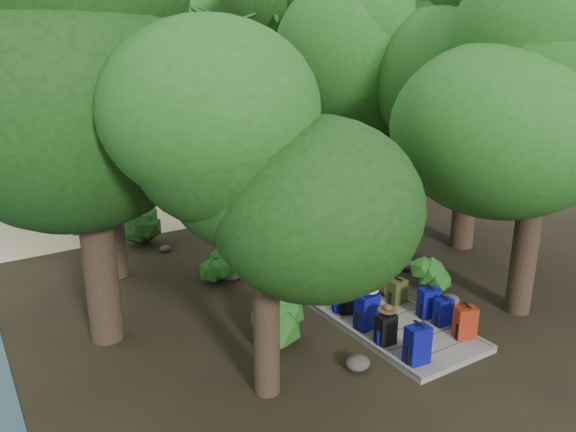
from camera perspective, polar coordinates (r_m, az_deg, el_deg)
ground at (r=14.38m, az=2.04°, el=-5.97°), size 120.00×120.00×0.00m
sand_beach at (r=28.48m, az=-16.33°, el=5.33°), size 40.00×22.00×0.02m
boardwalk at (r=15.13m, az=-0.08°, el=-4.47°), size 2.00×12.00×0.12m
backpack_left_a at (r=10.62m, az=13.02°, el=-12.44°), size 0.46×0.35×0.80m
backpack_left_b at (r=11.11m, az=9.90°, el=-11.14°), size 0.38×0.28×0.68m
backpack_left_c at (r=11.59m, az=8.01°, el=-9.37°), size 0.46×0.34×0.83m
backpack_left_d at (r=12.26m, az=5.46°, el=-8.32°), size 0.46×0.40×0.58m
backpack_right_a at (r=11.69m, az=17.57°, el=-10.13°), size 0.47×0.40×0.72m
backpack_right_b at (r=12.08m, az=15.49°, el=-9.23°), size 0.38×0.29×0.63m
backpack_right_c at (r=12.31m, az=14.11°, el=-8.38°), size 0.47×0.38×0.70m
backpack_right_d at (r=12.78m, az=11.04°, el=-7.42°), size 0.40×0.30×0.59m
duffel_right_khaki at (r=13.17m, az=10.26°, el=-7.07°), size 0.63×0.71×0.39m
duffel_right_black at (r=13.51m, az=8.51°, el=-6.34°), size 0.47×0.66×0.39m
suitcase_on_boardwalk at (r=12.18m, az=6.15°, el=-8.43°), size 0.45×0.33×0.62m
lone_suitcase_on_sand at (r=20.86m, az=-9.26°, el=2.42°), size 0.45×0.29×0.66m
hat_brown at (r=11.00m, az=10.08°, el=-9.13°), size 0.38×0.38×0.11m
hat_white at (r=11.40m, az=8.24°, el=-7.19°), size 0.37×0.37×0.12m
kayak at (r=21.35m, az=-21.04°, el=1.38°), size 0.98×3.59×0.36m
sun_lounger at (r=23.56m, az=-4.82°, el=4.22°), size 1.04×1.80×0.55m
tree_right_a at (r=12.45m, az=24.22°, el=7.11°), size 4.58×4.58×7.63m
tree_right_b at (r=16.08m, az=18.64°, el=12.69°), size 5.17×5.17×9.23m
tree_right_c at (r=16.60m, az=11.12°, el=12.70°), size 5.10×5.10×8.83m
tree_right_d at (r=19.11m, az=10.31°, el=14.87°), size 5.36×5.36×9.82m
tree_right_e at (r=21.26m, az=1.55°, el=15.47°), size 5.49×5.49×9.88m
tree_right_f at (r=24.66m, az=1.58°, el=16.75°), size 6.00×6.00×10.72m
tree_left_a at (r=8.65m, az=-2.35°, el=0.04°), size 3.78×3.78×6.30m
tree_left_b at (r=10.71m, az=-20.11°, el=10.16°), size 5.07×5.07×9.12m
tree_left_c at (r=13.91m, az=-18.59°, el=10.71°), size 4.94×4.94×8.59m
tree_back_a at (r=26.00m, az=-18.61°, el=15.15°), size 5.78×5.78×10.01m
tree_back_b at (r=28.01m, az=-13.61°, el=16.52°), size 6.06×6.06×10.83m
tree_back_c at (r=29.29m, az=-8.18°, el=15.35°), size 5.16×5.16×9.29m
palm_right_a at (r=19.84m, az=-0.37°, el=10.49°), size 3.84×3.84×6.55m
palm_right_b at (r=25.23m, az=-2.69°, el=13.09°), size 3.87×3.87×7.48m
palm_right_c at (r=25.73m, az=-8.59°, el=12.48°), size 4.41×4.41×7.01m
palm_left_a at (r=17.51m, az=-22.60°, el=8.99°), size 4.43×4.43×7.04m
rock_left_a at (r=10.61m, az=7.11°, el=-14.60°), size 0.46×0.42×0.26m
rock_left_b at (r=11.25m, az=-2.54°, el=-12.66°), size 0.33×0.30×0.18m
rock_left_c at (r=14.10m, az=-5.73°, el=-5.90°), size 0.54×0.49×0.30m
rock_left_d at (r=16.21m, az=-12.35°, el=-3.24°), size 0.33×0.29×0.18m
rock_right_a at (r=13.28m, az=16.11°, el=-8.21°), size 0.46×0.41×0.25m
rock_right_b at (r=14.93m, az=11.96°, el=-4.92°), size 0.46×0.41×0.25m
rock_right_c at (r=16.14m, az=5.45°, el=-2.96°), size 0.36×0.32×0.20m
rock_right_d at (r=18.57m, az=3.00°, el=0.11°), size 0.59×0.53×0.32m
shrub_left_a at (r=11.14m, az=-0.28°, el=-10.45°), size 1.15×1.15×1.03m
shrub_left_b at (r=13.91m, az=-7.08°, el=-5.20°), size 0.87×0.87×0.78m
shrub_left_c at (r=16.68m, az=-14.68°, el=-0.99°), size 1.31×1.31×1.18m
shrub_right_a at (r=13.80m, az=14.38°, el=-5.77°), size 0.90×0.90×0.81m
shrub_right_b at (r=17.54m, az=6.00°, el=0.37°), size 1.28×1.28×1.15m
shrub_right_c at (r=19.76m, az=-1.94°, el=1.79°), size 0.78×0.78×0.70m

